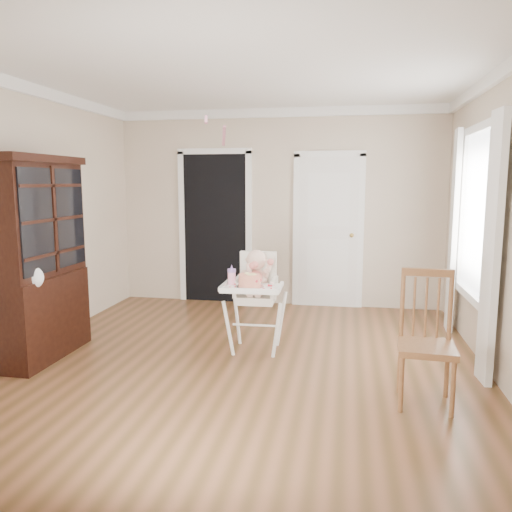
% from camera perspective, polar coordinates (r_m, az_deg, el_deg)
% --- Properties ---
extents(floor, '(5.00, 5.00, 0.00)m').
position_cam_1_polar(floor, '(4.81, -1.78, -12.41)').
color(floor, '#54391D').
rests_on(floor, ground).
extents(ceiling, '(5.00, 5.00, 0.00)m').
position_cam_1_polar(ceiling, '(4.60, -1.95, 20.83)').
color(ceiling, white).
rests_on(ceiling, wall_back).
extents(wall_back, '(4.50, 0.00, 4.50)m').
position_cam_1_polar(wall_back, '(6.97, 2.52, 5.45)').
color(wall_back, beige).
rests_on(wall_back, floor).
extents(wall_left, '(0.00, 5.00, 5.00)m').
position_cam_1_polar(wall_left, '(5.45, -25.71, 3.80)').
color(wall_left, beige).
rests_on(wall_left, floor).
extents(wall_right, '(0.00, 5.00, 5.00)m').
position_cam_1_polar(wall_right, '(4.60, 26.77, 3.02)').
color(wall_right, beige).
rests_on(wall_right, floor).
extents(crown_molding, '(4.50, 5.00, 0.12)m').
position_cam_1_polar(crown_molding, '(4.59, -1.94, 20.10)').
color(crown_molding, white).
rests_on(crown_molding, ceiling).
extents(doorway, '(1.06, 0.05, 2.22)m').
position_cam_1_polar(doorway, '(7.15, -4.69, 3.57)').
color(doorway, black).
rests_on(doorway, wall_back).
extents(closet_door, '(0.96, 0.09, 2.13)m').
position_cam_1_polar(closet_door, '(6.91, 8.24, 2.65)').
color(closet_door, white).
rests_on(closet_door, wall_back).
extents(window_right, '(0.13, 1.84, 2.30)m').
position_cam_1_polar(window_right, '(5.35, 23.61, 3.18)').
color(window_right, white).
rests_on(window_right, wall_right).
extents(high_chair, '(0.61, 0.74, 1.03)m').
position_cam_1_polar(high_chair, '(5.05, -0.03, -3.90)').
color(high_chair, white).
rests_on(high_chair, floor).
extents(baby, '(0.31, 0.24, 0.48)m').
position_cam_1_polar(baby, '(5.04, 0.03, -2.06)').
color(baby, beige).
rests_on(baby, high_chair).
extents(cake, '(0.28, 0.28, 0.13)m').
position_cam_1_polar(cake, '(4.79, -0.72, -2.82)').
color(cake, silver).
rests_on(cake, high_chair).
extents(sippy_cup, '(0.08, 0.08, 0.20)m').
position_cam_1_polar(sippy_cup, '(4.91, -2.79, -2.31)').
color(sippy_cup, pink).
rests_on(sippy_cup, high_chair).
extents(china_cabinet, '(0.52, 1.16, 1.96)m').
position_cam_1_polar(china_cabinet, '(5.25, -23.80, -0.27)').
color(china_cabinet, black).
rests_on(china_cabinet, floor).
extents(dining_chair, '(0.45, 0.45, 1.04)m').
position_cam_1_polar(dining_chair, '(4.12, 18.87, -9.37)').
color(dining_chair, brown).
rests_on(dining_chair, floor).
extents(streamer, '(0.16, 0.48, 0.15)m').
position_cam_1_polar(streamer, '(5.69, -5.73, 15.28)').
color(streamer, pink).
rests_on(streamer, ceiling).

